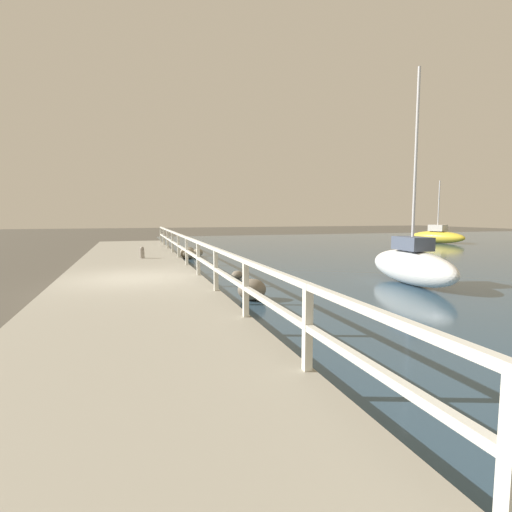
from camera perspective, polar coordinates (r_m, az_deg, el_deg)
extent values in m
plane|color=#4C473D|center=(12.58, -17.29, -4.65)|extent=(120.00, 120.00, 0.00)
cube|color=gray|center=(12.55, -17.31, -3.84)|extent=(4.22, 36.00, 0.36)
cube|color=silver|center=(2.88, 32.61, -22.87)|extent=(0.10, 0.10, 1.08)
cube|color=silver|center=(4.91, 7.36, -10.03)|extent=(0.10, 0.10, 1.08)
cube|color=silver|center=(7.38, -1.48, -4.60)|extent=(0.10, 0.10, 1.08)
cube|color=silver|center=(9.98, -5.75, -1.89)|extent=(0.10, 0.10, 1.08)
cube|color=silver|center=(12.61, -8.24, -0.30)|extent=(0.10, 0.10, 1.08)
cube|color=silver|center=(15.27, -9.87, 0.74)|extent=(0.10, 0.10, 1.08)
cube|color=silver|center=(17.94, -11.02, 1.47)|extent=(0.10, 0.10, 1.08)
cube|color=silver|center=(20.62, -11.86, 2.01)|extent=(0.10, 0.10, 1.08)
cube|color=silver|center=(23.31, -12.52, 2.43)|extent=(0.10, 0.10, 1.08)
cube|color=silver|center=(25.99, -13.03, 2.76)|extent=(0.10, 0.10, 1.08)
cube|color=silver|center=(28.68, -13.46, 3.03)|extent=(0.10, 0.10, 1.08)
cube|color=silver|center=(12.57, -8.28, 1.96)|extent=(0.09, 32.50, 0.08)
cube|color=silver|center=(12.61, -8.24, -0.30)|extent=(0.09, 32.50, 0.08)
ellipsoid|color=gray|center=(20.75, -9.74, 0.36)|extent=(0.74, 0.67, 0.55)
ellipsoid|color=gray|center=(23.16, -9.50, 0.75)|extent=(0.55, 0.50, 0.41)
ellipsoid|color=gray|center=(21.44, -9.82, 0.53)|extent=(0.74, 0.67, 0.56)
ellipsoid|color=gray|center=(21.97, -8.31, 0.50)|extent=(0.56, 0.50, 0.42)
ellipsoid|color=slate|center=(10.56, -0.60, -4.81)|extent=(0.76, 0.68, 0.57)
ellipsoid|color=slate|center=(13.98, -2.69, -2.72)|extent=(0.41, 0.37, 0.31)
cylinder|color=gray|center=(18.13, -15.96, 0.30)|extent=(0.20, 0.20, 0.38)
sphere|color=gray|center=(18.11, -15.98, 1.01)|extent=(0.18, 0.18, 0.18)
ellipsoid|color=white|center=(13.79, 21.32, -1.51)|extent=(1.37, 4.24, 1.11)
cube|color=#4C566B|center=(13.72, 21.44, 1.68)|extent=(0.83, 1.31, 0.43)
cylinder|color=silver|center=(13.80, 21.86, 12.57)|extent=(0.09, 0.09, 5.65)
ellipsoid|color=gold|center=(35.28, 24.48, 2.49)|extent=(2.53, 4.61, 0.95)
cube|color=beige|center=(35.25, 24.53, 3.67)|extent=(1.18, 1.43, 0.51)
cylinder|color=silver|center=(35.24, 24.65, 6.51)|extent=(0.09, 0.09, 4.00)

